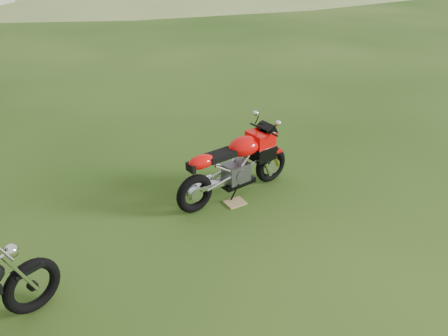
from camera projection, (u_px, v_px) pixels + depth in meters
ground at (252, 223)px, 5.86m from camera, size 120.00×120.00×0.00m
sport_motorcycle at (235, 161)px, 6.23m from camera, size 1.88×0.48×1.13m
plywood_board at (235, 203)px, 6.28m from camera, size 0.30×0.25×0.02m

